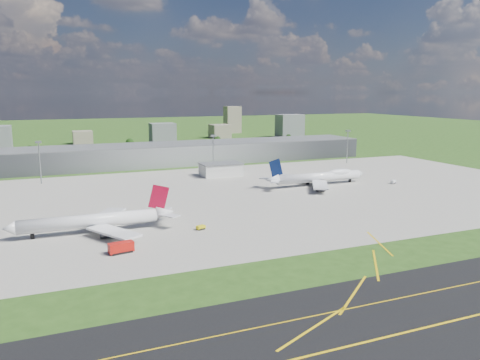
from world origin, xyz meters
name	(u,v)px	position (x,y,z in m)	size (l,w,h in m)	color
ground	(186,166)	(0.00, 150.00, 0.00)	(1400.00, 1400.00, 0.00)	#2A4D18
taxiway	(475,316)	(0.00, -110.00, 0.03)	(1400.00, 60.00, 0.06)	black
apron	(259,193)	(10.00, 40.00, 0.04)	(360.00, 190.00, 0.08)	gray
terminal	(180,154)	(0.00, 165.00, 7.50)	(300.00, 42.00, 15.00)	gray
ops_building	(221,170)	(10.00, 100.00, 4.00)	(26.00, 16.00, 8.00)	silver
mast_west	(39,155)	(-100.00, 115.00, 17.71)	(3.50, 2.00, 25.90)	gray
mast_center	(213,147)	(10.00, 115.00, 17.71)	(3.50, 2.00, 25.90)	gray
mast_east	(348,141)	(120.00, 115.00, 17.71)	(3.50, 2.00, 25.90)	gray
airliner_red_twin	(96,221)	(-79.31, -1.75, 4.69)	(64.02, 50.02, 17.60)	white
airliner_blue_quad	(319,177)	(52.89, 47.43, 4.88)	(67.08, 52.73, 17.55)	white
fire_truck	(121,248)	(-73.92, -30.01, 1.86)	(8.92, 4.63, 3.75)	red
tug_yellow	(201,228)	(-40.22, -13.87, 0.91)	(3.91, 2.93, 1.74)	yellow
van_white_near	(323,187)	(48.47, 36.16, 1.28)	(2.41, 5.04, 2.54)	silver
van_white_far	(393,182)	(96.86, 34.14, 1.09)	(4.42, 3.49, 2.13)	white
bldg_cw	(83,137)	(-60.00, 340.00, 7.00)	(20.00, 18.00, 14.00)	gray
bldg_c	(163,133)	(20.00, 310.00, 11.00)	(26.00, 20.00, 22.00)	slate
bldg_ce	(220,131)	(100.00, 350.00, 8.00)	(22.00, 24.00, 16.00)	gray
bldg_e	(290,126)	(180.00, 320.00, 14.00)	(30.00, 22.00, 28.00)	slate
bldg_tall_e	(232,120)	(140.00, 410.00, 18.00)	(20.00, 18.00, 36.00)	gray
tree_w	(30,149)	(-110.00, 265.00, 4.86)	(6.75, 6.75, 8.25)	#382314
tree_c	(130,142)	(-20.00, 280.00, 5.84)	(8.10, 8.10, 9.90)	#382314
tree_e	(217,140)	(70.00, 275.00, 5.51)	(7.65, 7.65, 9.35)	#382314
tree_far_e	(289,137)	(160.00, 285.00, 4.53)	(6.30, 6.30, 7.70)	#382314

